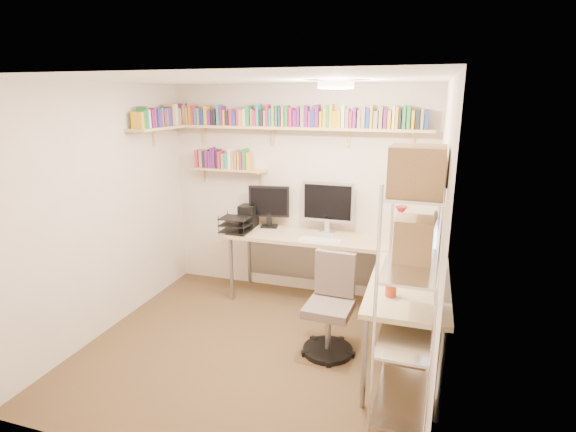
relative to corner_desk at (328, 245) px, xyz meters
The scene contains 6 objects.
ground 1.34m from the corner_desk, 118.19° to the right, with size 3.20×3.20×0.00m, color #48341E.
room_shell 1.29m from the corner_desk, 118.00° to the right, with size 3.24×3.04×2.52m.
wall_shelves 1.57m from the corner_desk, 159.13° to the left, with size 3.12×1.09×0.80m.
corner_desk is the anchor object (origin of this frame).
office_chair 0.86m from the corner_desk, 74.73° to the right, with size 0.50×0.51×0.95m.
wire_rack 1.88m from the corner_desk, 58.09° to the right, with size 0.41×0.81×2.08m.
Camera 1 is at (1.48, -3.59, 2.37)m, focal length 28.00 mm.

